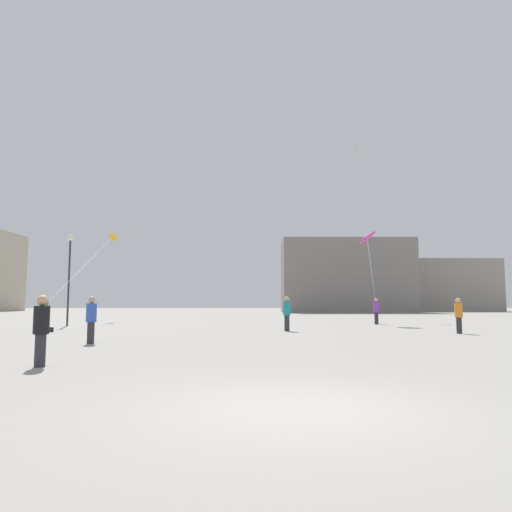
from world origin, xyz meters
The scene contains 14 objects.
ground_plane centered at (0.00, 0.00, 0.00)m, with size 300.00×300.00×0.00m, color gray.
person_in_green centered at (-10.71, 18.05, 1.02)m, with size 0.41×0.41×1.86m.
person_in_orange centered at (9.76, 15.99, 0.93)m, with size 0.37×0.37×1.70m.
person_in_black centered at (-5.38, 4.54, 0.89)m, with size 0.35×0.35×1.62m.
person_in_blue centered at (-6.15, 10.84, 0.93)m, with size 0.37×0.37×1.69m.
person_in_purple centered at (8.79, 26.37, 0.99)m, with size 0.39×0.39×1.81m.
person_in_teal centered at (1.70, 18.35, 0.99)m, with size 0.39×0.39×1.81m.
kite_amber_diamond centered at (-11.41, 33.21, 6.90)m, with size 1.21×16.13×6.14m.
kite_lime_delta centered at (10.28, 36.48, 15.23)m, with size 2.07×11.20×14.96m.
kite_magenta_diamond centered at (8.11, 25.88, 6.09)m, with size 1.67×1.75×5.27m.
building_centre_hall centered at (17.00, 70.67, 5.94)m, with size 21.36×8.88×11.88m.
building_right_hall centered at (35.00, 83.67, 4.81)m, with size 24.67×13.13×9.63m.
lamppost_east centered at (-11.86, 24.72, 3.87)m, with size 0.36×0.36×5.90m.
handbag_beside_flyer centered at (-10.36, 18.15, 0.12)m, with size 0.32×0.14×0.24m, color black.
Camera 1 is at (-0.88, -6.64, 1.43)m, focal length 33.38 mm.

